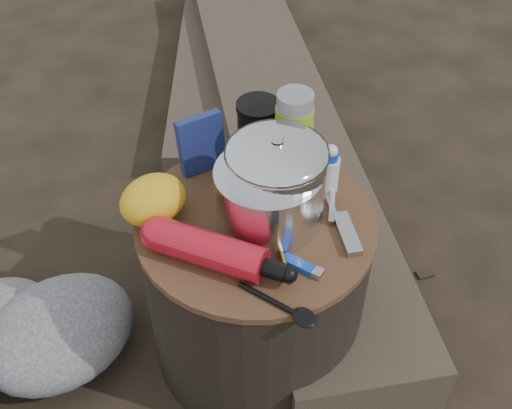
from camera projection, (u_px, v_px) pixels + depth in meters
ground at (256, 344)px, 1.54m from camera, size 60.00×60.00×0.00m
stump at (256, 288)px, 1.39m from camera, size 0.48×0.48×0.44m
log_main at (276, 123)px, 2.05m from camera, size 1.30×1.95×0.17m
log_small at (212, 57)px, 2.40m from camera, size 1.03×1.20×0.11m
foil_windscreen at (268, 196)px, 1.19m from camera, size 0.21×0.21×0.13m
camping_pot at (276, 179)px, 1.18m from camera, size 0.19×0.19×0.19m
fuel_bottle at (209, 250)px, 1.13m from camera, size 0.19×0.28×0.07m
thermos at (293, 135)px, 1.27m from camera, size 0.08×0.08×0.19m
travel_mug at (258, 130)px, 1.34m from camera, size 0.09×0.09×0.13m
stuff_sack at (153, 200)px, 1.21m from camera, size 0.13×0.11×0.09m
food_pouch at (201, 143)px, 1.31m from camera, size 0.10×0.04×0.13m
lighter at (298, 264)px, 1.14m from camera, size 0.04×0.08×0.01m
multitool at (347, 234)px, 1.20m from camera, size 0.08×0.11×0.02m
pot_grabber at (330, 202)px, 1.26m from camera, size 0.12×0.14×0.01m
spork at (270, 299)px, 1.09m from camera, size 0.07×0.15×0.01m
squeeze_bottle at (329, 170)px, 1.27m from camera, size 0.04×0.04×0.10m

